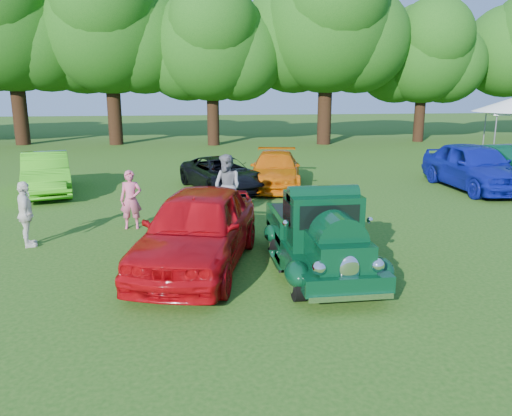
{
  "coord_description": "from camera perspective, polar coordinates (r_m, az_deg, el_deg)",
  "views": [
    {
      "loc": [
        -2.52,
        -9.44,
        3.69
      ],
      "look_at": [
        -1.07,
        1.14,
        1.1
      ],
      "focal_mm": 35.0,
      "sensor_mm": 36.0,
      "label": 1
    }
  ],
  "objects": [
    {
      "name": "spectator_pink",
      "position": [
        13.65,
        -14.1,
        0.93
      ],
      "size": [
        0.58,
        0.38,
        1.57
      ],
      "primitive_type": "imported",
      "rotation": [
        0.0,
        0.0,
        -0.01
      ],
      "color": "#C04F70",
      "rests_on": "ground"
    },
    {
      "name": "back_car_blue",
      "position": [
        20.09,
        23.69,
        4.39
      ],
      "size": [
        2.03,
        5.05,
        1.72
      ],
      "primitive_type": "imported",
      "rotation": [
        0.0,
        0.0,
        0.0
      ],
      "color": "#0D1691",
      "rests_on": "ground"
    },
    {
      "name": "red_convertible",
      "position": [
        10.45,
        -6.67,
        -2.34
      ],
      "size": [
        3.23,
        5.23,
        1.66
      ],
      "primitive_type": "imported",
      "rotation": [
        0.0,
        0.0,
        -0.28
      ],
      "color": "#A2060C",
      "rests_on": "ground"
    },
    {
      "name": "spectator_white",
      "position": [
        12.89,
        -24.82,
        -0.67
      ],
      "size": [
        0.64,
        0.99,
        1.57
      ],
      "primitive_type": "imported",
      "rotation": [
        0.0,
        0.0,
        1.87
      ],
      "color": "silver",
      "rests_on": "ground"
    },
    {
      "name": "spectator_grey",
      "position": [
        14.27,
        -3.31,
        2.44
      ],
      "size": [
        1.12,
        1.14,
        1.85
      ],
      "primitive_type": "imported",
      "rotation": [
        0.0,
        0.0,
        -0.86
      ],
      "color": "slate",
      "rests_on": "ground"
    },
    {
      "name": "back_car_lime",
      "position": [
        19.17,
        -22.88,
        3.66
      ],
      "size": [
        2.61,
        4.65,
        1.45
      ],
      "primitive_type": "imported",
      "rotation": [
        0.0,
        0.0,
        0.26
      ],
      "color": "#36A616",
      "rests_on": "ground"
    },
    {
      "name": "tree_line",
      "position": [
        33.71,
        -4.0,
        19.54
      ],
      "size": [
        63.97,
        10.92,
        12.26
      ],
      "color": "black",
      "rests_on": "ground"
    },
    {
      "name": "hero_pickup",
      "position": [
        10.28,
        7.23,
        -3.27
      ],
      "size": [
        1.98,
        4.26,
        1.66
      ],
      "color": "black",
      "rests_on": "ground"
    },
    {
      "name": "ground",
      "position": [
        10.45,
        6.73,
        -7.15
      ],
      "size": [
        120.0,
        120.0,
        0.0
      ],
      "primitive_type": "plane",
      "color": "#1C4B11",
      "rests_on": "ground"
    },
    {
      "name": "back_car_black",
      "position": [
        18.34,
        -3.9,
        3.91
      ],
      "size": [
        3.31,
        4.75,
        1.2
      ],
      "primitive_type": "imported",
      "rotation": [
        0.0,
        0.0,
        0.34
      ],
      "color": "black",
      "rests_on": "ground"
    },
    {
      "name": "back_car_green",
      "position": [
        22.95,
        26.79,
        4.65
      ],
      "size": [
        2.02,
        4.33,
        1.37
      ],
      "primitive_type": "imported",
      "rotation": [
        0.0,
        0.0,
        0.14
      ],
      "color": "black",
      "rests_on": "ground"
    },
    {
      "name": "back_car_orange",
      "position": [
        18.89,
        2.23,
        4.38
      ],
      "size": [
        2.68,
        4.78,
        1.31
      ],
      "primitive_type": "imported",
      "rotation": [
        0.0,
        0.0,
        -0.2
      ],
      "color": "#DA6307",
      "rests_on": "ground"
    }
  ]
}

